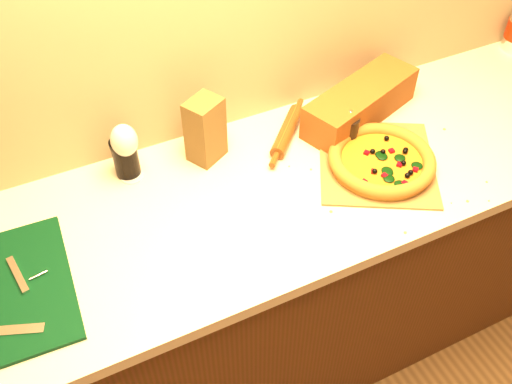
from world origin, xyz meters
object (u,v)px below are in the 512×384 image
(pizza_peel, at_px, (376,159))
(dark_jar, at_px, (126,157))
(cutting_board, at_px, (11,292))
(wine_glass, at_px, (124,142))
(pizza, at_px, (382,160))
(pepper_grinder, at_px, (348,129))
(rolling_pin, at_px, (287,131))

(pizza_peel, relative_size, dark_jar, 4.35)
(cutting_board, height_order, wine_glass, wine_glass)
(pizza, relative_size, pepper_grinder, 2.65)
(pepper_grinder, height_order, dark_jar, dark_jar)
(rolling_pin, bearing_deg, pizza, -52.90)
(pizza, distance_m, wine_glass, 0.75)
(pizza, height_order, rolling_pin, pizza)
(pepper_grinder, bearing_deg, pizza, -79.34)
(pizza, height_order, wine_glass, wine_glass)
(pizza_peel, distance_m, dark_jar, 0.75)
(cutting_board, xyz_separation_m, dark_jar, (0.38, 0.29, 0.06))
(pizza_peel, height_order, dark_jar, dark_jar)
(cutting_board, height_order, pepper_grinder, pepper_grinder)
(dark_jar, bearing_deg, pizza, -23.84)
(pepper_grinder, height_order, wine_glass, wine_glass)
(pizza, bearing_deg, rolling_pin, 127.10)
(pizza_peel, distance_m, pepper_grinder, 0.13)
(cutting_board, height_order, rolling_pin, rolling_pin)
(rolling_pin, bearing_deg, dark_jar, 173.47)
(cutting_board, bearing_deg, pizza_peel, 3.80)
(pepper_grinder, relative_size, rolling_pin, 0.47)
(pizza, bearing_deg, pizza_peel, 77.49)
(pizza, relative_size, cutting_board, 0.77)
(pepper_grinder, bearing_deg, rolling_pin, 147.54)
(pizza_peel, xyz_separation_m, pizza, (-0.01, -0.03, 0.02))
(pizza, bearing_deg, wine_glass, 157.39)
(pizza, bearing_deg, dark_jar, 156.16)
(pepper_grinder, bearing_deg, wine_glass, 168.00)
(rolling_pin, relative_size, dark_jar, 2.05)
(rolling_pin, bearing_deg, pizza_peel, -47.71)
(pizza_peel, xyz_separation_m, pepper_grinder, (-0.03, 0.11, 0.05))
(pepper_grinder, bearing_deg, dark_jar, 166.50)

